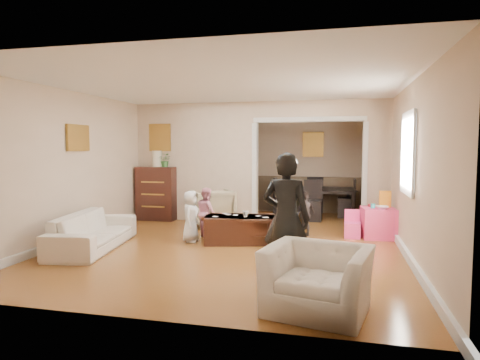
% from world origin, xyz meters
% --- Properties ---
extents(floor, '(7.00, 7.00, 0.00)m').
position_xyz_m(floor, '(0.00, 0.00, 0.00)').
color(floor, '#A8612B').
rests_on(floor, ground).
extents(partition_left, '(2.75, 0.18, 2.60)m').
position_xyz_m(partition_left, '(-1.38, 1.80, 1.30)').
color(partition_left, beige).
rests_on(partition_left, ground).
extents(partition_right, '(0.55, 0.18, 2.60)m').
position_xyz_m(partition_right, '(2.48, 1.80, 1.30)').
color(partition_right, beige).
rests_on(partition_right, ground).
extents(partition_header, '(2.22, 0.18, 0.35)m').
position_xyz_m(partition_header, '(1.10, 1.80, 2.42)').
color(partition_header, beige).
rests_on(partition_header, partition_right).
extents(window_pane, '(0.03, 0.95, 1.10)m').
position_xyz_m(window_pane, '(2.73, -0.40, 1.55)').
color(window_pane, white).
rests_on(window_pane, ground).
extents(framed_art_partition, '(0.45, 0.03, 0.55)m').
position_xyz_m(framed_art_partition, '(-2.20, 1.70, 1.85)').
color(framed_art_partition, brown).
rests_on(framed_art_partition, partition_left).
extents(framed_art_sofa_wall, '(0.03, 0.55, 0.40)m').
position_xyz_m(framed_art_sofa_wall, '(-2.71, -0.60, 1.80)').
color(framed_art_sofa_wall, brown).
extents(framed_art_alcove, '(0.45, 0.03, 0.55)m').
position_xyz_m(framed_art_alcove, '(1.10, 3.44, 1.70)').
color(framed_art_alcove, brown).
extents(sofa, '(1.06, 2.07, 0.58)m').
position_xyz_m(sofa, '(-2.13, -1.12, 0.29)').
color(sofa, white).
rests_on(sofa, ground).
extents(armchair_back, '(1.13, 1.13, 0.76)m').
position_xyz_m(armchair_back, '(-0.84, 1.24, 0.38)').
color(armchair_back, tan).
rests_on(armchair_back, ground).
extents(armchair_front, '(1.16, 1.06, 0.65)m').
position_xyz_m(armchair_front, '(1.53, -2.91, 0.32)').
color(armchair_front, white).
rests_on(armchair_front, ground).
extents(dresser, '(0.87, 0.49, 1.20)m').
position_xyz_m(dresser, '(-2.25, 1.64, 0.60)').
color(dresser, '#34130F').
rests_on(dresser, ground).
extents(table_lamp, '(0.22, 0.22, 0.36)m').
position_xyz_m(table_lamp, '(-2.25, 1.64, 1.38)').
color(table_lamp, '#F1E9C4').
rests_on(table_lamp, dresser).
extents(potted_plant, '(0.27, 0.24, 0.30)m').
position_xyz_m(potted_plant, '(-2.05, 1.64, 1.35)').
color(potted_plant, '#36682E').
rests_on(potted_plant, dresser).
extents(coffee_table, '(1.32, 0.88, 0.46)m').
position_xyz_m(coffee_table, '(0.09, -0.16, 0.23)').
color(coffee_table, '#361A11').
rests_on(coffee_table, ground).
extents(coffee_cup, '(0.13, 0.13, 0.10)m').
position_xyz_m(coffee_cup, '(0.19, -0.21, 0.51)').
color(coffee_cup, silver).
rests_on(coffee_cup, coffee_table).
extents(play_table, '(0.63, 0.63, 0.55)m').
position_xyz_m(play_table, '(2.43, 0.77, 0.27)').
color(play_table, '#FF4381').
rests_on(play_table, ground).
extents(cereal_box, '(0.21, 0.09, 0.30)m').
position_xyz_m(cereal_box, '(2.55, 0.87, 0.70)').
color(cereal_box, yellow).
rests_on(cereal_box, play_table).
extents(cyan_cup, '(0.08, 0.08, 0.08)m').
position_xyz_m(cyan_cup, '(2.33, 0.72, 0.59)').
color(cyan_cup, '#29CDC3').
rests_on(cyan_cup, play_table).
extents(toy_block, '(0.10, 0.09, 0.05)m').
position_xyz_m(toy_block, '(2.31, 0.89, 0.57)').
color(toy_block, red).
rests_on(toy_block, play_table).
extents(play_bowl, '(0.24, 0.24, 0.05)m').
position_xyz_m(play_bowl, '(2.48, 0.65, 0.57)').
color(play_bowl, white).
rests_on(play_bowl, play_table).
extents(dining_table, '(1.98, 1.23, 0.66)m').
position_xyz_m(dining_table, '(1.17, 2.92, 0.33)').
color(dining_table, black).
rests_on(dining_table, ground).
extents(adult_person, '(0.63, 0.47, 1.58)m').
position_xyz_m(adult_person, '(1.12, -2.15, 0.79)').
color(adult_person, black).
rests_on(adult_person, ground).
extents(child_kneel_a, '(0.31, 0.45, 0.89)m').
position_xyz_m(child_kneel_a, '(-0.76, -0.31, 0.44)').
color(child_kneel_a, white).
rests_on(child_kneel_a, ground).
extents(child_kneel_b, '(0.53, 0.56, 0.91)m').
position_xyz_m(child_kneel_b, '(-0.61, 0.14, 0.45)').
color(child_kneel_b, pink).
rests_on(child_kneel_b, ground).
extents(child_toddler, '(0.44, 0.51, 0.82)m').
position_xyz_m(child_toddler, '(1.14, 0.59, 0.41)').
color(child_toddler, black).
rests_on(child_toddler, ground).
extents(craft_papers, '(0.96, 0.46, 0.00)m').
position_xyz_m(craft_papers, '(0.02, -0.11, 0.46)').
color(craft_papers, white).
rests_on(craft_papers, coffee_table).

